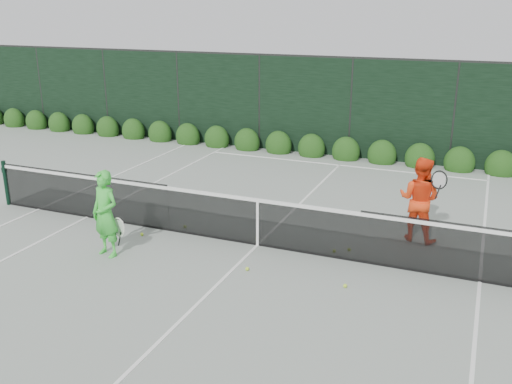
% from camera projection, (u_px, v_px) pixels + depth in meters
% --- Properties ---
extents(ground, '(80.00, 80.00, 0.00)m').
position_uv_depth(ground, '(258.00, 245.00, 11.24)').
color(ground, gray).
rests_on(ground, ground).
extents(tennis_net, '(12.90, 0.10, 1.07)m').
position_uv_depth(tennis_net, '(256.00, 220.00, 11.09)').
color(tennis_net, black).
rests_on(tennis_net, ground).
extents(player_woman, '(0.69, 0.52, 1.65)m').
position_uv_depth(player_woman, '(105.00, 214.00, 10.57)').
color(player_woman, '#3DD240').
rests_on(player_woman, ground).
extents(player_man, '(0.98, 0.80, 1.71)m').
position_uv_depth(player_man, '(419.00, 199.00, 11.27)').
color(player_man, '#FF4215').
rests_on(player_man, ground).
extents(court_lines, '(11.03, 23.83, 0.01)m').
position_uv_depth(court_lines, '(258.00, 245.00, 11.24)').
color(court_lines, white).
rests_on(court_lines, ground).
extents(windscreen_fence, '(32.00, 21.07, 3.06)m').
position_uv_depth(windscreen_fence, '(188.00, 219.00, 8.39)').
color(windscreen_fence, black).
rests_on(windscreen_fence, ground).
extents(hedge_row, '(31.66, 0.65, 0.94)m').
position_uv_depth(hedge_row, '(346.00, 152.00, 17.45)').
color(hedge_row, '#13330E').
rests_on(hedge_row, ground).
extents(tennis_balls, '(4.49, 1.59, 0.07)m').
position_uv_depth(tennis_balls, '(262.00, 249.00, 10.99)').
color(tennis_balls, '#C0ED34').
rests_on(tennis_balls, ground).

